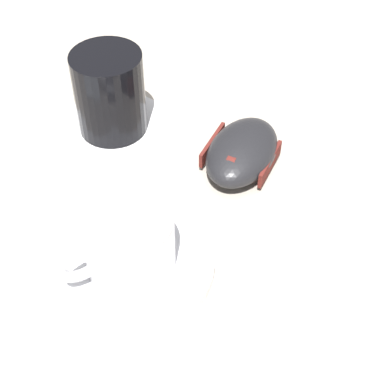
# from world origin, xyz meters

# --- Properties ---
(ground_plane) EXTENTS (3.00, 3.00, 0.00)m
(ground_plane) POSITION_xyz_m (0.00, 0.00, 0.00)
(ground_plane) COLOR #B2A899
(saucer) EXTENTS (0.15, 0.15, 0.01)m
(saucer) POSITION_xyz_m (0.06, 0.07, 0.01)
(saucer) COLOR white
(saucer) RESTS_ON ground
(coffee_cup) EXTENTS (0.11, 0.08, 0.06)m
(coffee_cup) POSITION_xyz_m (0.06, 0.07, 0.04)
(coffee_cup) COLOR white
(coffee_cup) RESTS_ON saucer
(computer_mouse) EXTENTS (0.13, 0.11, 0.04)m
(computer_mouse) POSITION_xyz_m (-0.12, 0.03, 0.02)
(computer_mouse) COLOR black
(computer_mouse) RESTS_ON ground
(mouse_cable) EXTENTS (0.41, 0.11, 0.00)m
(mouse_cable) POSITION_xyz_m (0.14, 0.13, 0.00)
(mouse_cable) COLOR white
(mouse_cable) RESTS_ON ground
(napkin_under_glass) EXTENTS (0.15, 0.15, 0.00)m
(napkin_under_glass) POSITION_xyz_m (-0.05, -0.11, 0.00)
(napkin_under_glass) COLOR white
(napkin_under_glass) RESTS_ON ground
(drinking_glass) EXTENTS (0.08, 0.08, 0.10)m
(drinking_glass) POSITION_xyz_m (-0.04, -0.11, 0.05)
(drinking_glass) COLOR black
(drinking_glass) RESTS_ON napkin_under_glass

